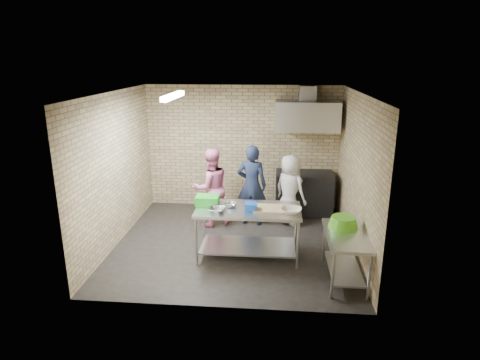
% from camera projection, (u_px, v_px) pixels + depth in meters
% --- Properties ---
extents(floor, '(4.20, 4.20, 0.00)m').
position_uv_depth(floor, '(234.00, 243.00, 7.50)').
color(floor, black).
rests_on(floor, ground).
extents(ceiling, '(4.20, 4.20, 0.00)m').
position_uv_depth(ceiling, '(233.00, 93.00, 6.72)').
color(ceiling, black).
rests_on(ceiling, ground).
extents(back_wall, '(4.20, 0.06, 2.70)m').
position_uv_depth(back_wall, '(243.00, 148.00, 9.02)').
color(back_wall, tan).
rests_on(back_wall, ground).
extents(front_wall, '(4.20, 0.06, 2.70)m').
position_uv_depth(front_wall, '(217.00, 215.00, 5.20)').
color(front_wall, tan).
rests_on(front_wall, ground).
extents(left_wall, '(0.06, 4.00, 2.70)m').
position_uv_depth(left_wall, '(116.00, 169.00, 7.28)').
color(left_wall, tan).
rests_on(left_wall, ground).
extents(right_wall, '(0.06, 4.00, 2.70)m').
position_uv_depth(right_wall, '(357.00, 175.00, 6.94)').
color(right_wall, tan).
rests_on(right_wall, ground).
extents(prep_table, '(1.73, 0.86, 0.86)m').
position_uv_depth(prep_table, '(248.00, 232.00, 6.91)').
color(prep_table, silver).
rests_on(prep_table, floor).
extents(side_counter, '(0.60, 1.20, 0.75)m').
position_uv_depth(side_counter, '(345.00, 257.00, 6.20)').
color(side_counter, silver).
rests_on(side_counter, floor).
extents(stove, '(1.20, 0.70, 0.90)m').
position_uv_depth(stove, '(304.00, 193.00, 8.83)').
color(stove, black).
rests_on(stove, floor).
extents(range_hood, '(1.30, 0.60, 0.60)m').
position_uv_depth(range_hood, '(307.00, 116.00, 8.40)').
color(range_hood, silver).
rests_on(range_hood, back_wall).
extents(hood_duct, '(0.35, 0.30, 0.30)m').
position_uv_depth(hood_duct, '(308.00, 93.00, 8.42)').
color(hood_duct, '#A5A8AD').
rests_on(hood_duct, back_wall).
extents(wall_shelf, '(0.80, 0.20, 0.04)m').
position_uv_depth(wall_shelf, '(320.00, 124.00, 8.61)').
color(wall_shelf, '#3F2B19').
rests_on(wall_shelf, back_wall).
extents(fluorescent_fixture, '(0.10, 1.25, 0.08)m').
position_uv_depth(fluorescent_fixture, '(173.00, 96.00, 6.82)').
color(fluorescent_fixture, white).
rests_on(fluorescent_fixture, ceiling).
extents(green_crate, '(0.38, 0.29, 0.15)m').
position_uv_depth(green_crate, '(207.00, 200.00, 6.94)').
color(green_crate, green).
rests_on(green_crate, prep_table).
extents(blue_tub, '(0.19, 0.19, 0.12)m').
position_uv_depth(blue_tub, '(251.00, 207.00, 6.67)').
color(blue_tub, blue).
rests_on(blue_tub, prep_table).
extents(cutting_board, '(0.53, 0.40, 0.03)m').
position_uv_depth(cutting_board, '(269.00, 209.00, 6.74)').
color(cutting_board, tan).
rests_on(cutting_board, prep_table).
extents(mixing_bowl_a, '(0.31, 0.31, 0.07)m').
position_uv_depth(mixing_bowl_a, '(217.00, 210.00, 6.63)').
color(mixing_bowl_a, '#B2B5B9').
rests_on(mixing_bowl_a, prep_table).
extents(mixing_bowl_b, '(0.24, 0.24, 0.06)m').
position_uv_depth(mixing_bowl_b, '(231.00, 205.00, 6.85)').
color(mixing_bowl_b, silver).
rests_on(mixing_bowl_b, prep_table).
extents(ceramic_bowl, '(0.38, 0.38, 0.08)m').
position_uv_depth(ceramic_bowl, '(291.00, 211.00, 6.58)').
color(ceramic_bowl, beige).
rests_on(ceramic_bowl, prep_table).
extents(green_basin, '(0.46, 0.46, 0.17)m').
position_uv_depth(green_basin, '(343.00, 222.00, 6.30)').
color(green_basin, '#59C626').
rests_on(green_basin, side_counter).
extents(bottle_red, '(0.07, 0.07, 0.18)m').
position_uv_depth(bottle_red, '(309.00, 118.00, 8.60)').
color(bottle_red, '#B22619').
rests_on(bottle_red, wall_shelf).
extents(bottle_green, '(0.06, 0.06, 0.15)m').
position_uv_depth(bottle_green, '(328.00, 119.00, 8.57)').
color(bottle_green, green).
rests_on(bottle_green, wall_shelf).
extents(man_navy, '(0.64, 0.46, 1.63)m').
position_uv_depth(man_navy, '(252.00, 185.00, 8.16)').
color(man_navy, '#151E36').
rests_on(man_navy, floor).
extents(woman_pink, '(0.96, 0.89, 1.57)m').
position_uv_depth(woman_pink, '(211.00, 188.00, 8.12)').
color(woman_pink, pink).
rests_on(woman_pink, floor).
extents(woman_white, '(0.83, 0.80, 1.43)m').
position_uv_depth(woman_white, '(290.00, 190.00, 8.21)').
color(woman_white, white).
rests_on(woman_white, floor).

